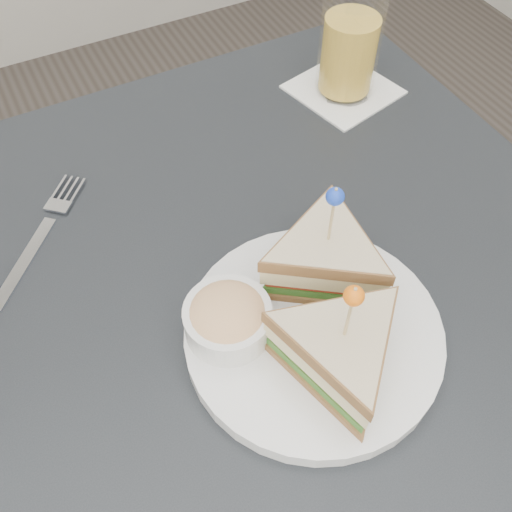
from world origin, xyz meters
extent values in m
plane|color=#3F3833|center=(0.00, 0.00, 0.00)|extent=(3.50, 3.50, 0.00)
cube|color=black|center=(0.00, 0.00, 0.73)|extent=(0.80, 0.80, 0.03)
cylinder|color=black|center=(0.35, 0.35, 0.36)|extent=(0.04, 0.04, 0.72)
cylinder|color=white|center=(0.03, -0.07, 0.76)|extent=(0.30, 0.30, 0.01)
cylinder|color=white|center=(0.03, -0.07, 0.77)|extent=(0.30, 0.30, 0.00)
cylinder|color=tan|center=(0.03, -0.11, 0.86)|extent=(0.00, 0.00, 0.08)
sphere|color=orange|center=(0.03, -0.11, 0.89)|extent=(0.02, 0.02, 0.02)
cylinder|color=tan|center=(0.07, -0.02, 0.86)|extent=(0.00, 0.00, 0.08)
sphere|color=#193CBD|center=(0.07, -0.02, 0.89)|extent=(0.02, 0.02, 0.02)
cylinder|color=white|center=(-0.04, -0.03, 0.78)|extent=(0.10, 0.10, 0.04)
ellipsoid|color=#E0B772|center=(-0.04, -0.03, 0.80)|extent=(0.09, 0.09, 0.03)
cube|color=silver|center=(-0.20, 0.15, 0.75)|extent=(0.09, 0.10, 0.00)
cube|color=silver|center=(-0.14, 0.21, 0.75)|extent=(0.03, 0.03, 0.00)
cube|color=white|center=(0.27, 0.24, 0.75)|extent=(0.15, 0.15, 0.00)
cylinder|color=gold|center=(0.27, 0.24, 0.81)|extent=(0.09, 0.09, 0.10)
cylinder|color=white|center=(0.27, 0.24, 0.83)|extent=(0.10, 0.10, 0.16)
cube|color=white|center=(0.28, 0.26, 0.85)|extent=(0.03, 0.03, 0.02)
cube|color=white|center=(0.26, 0.24, 0.85)|extent=(0.02, 0.02, 0.02)
camera|label=1|loc=(-0.14, -0.29, 1.24)|focal=40.00mm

